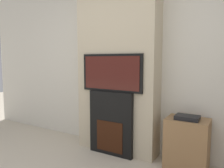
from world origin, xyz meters
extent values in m
cube|color=silver|center=(0.00, 2.03, 1.35)|extent=(6.00, 0.06, 2.70)
cube|color=beige|center=(0.00, 1.84, 1.35)|extent=(1.20, 0.32, 2.70)
cube|color=black|center=(0.00, 1.68, 0.45)|extent=(0.66, 0.14, 0.89)
cube|color=#33160A|center=(0.00, 1.61, 0.27)|extent=(0.41, 0.01, 0.43)
cube|color=black|center=(0.00, 1.68, 1.15)|extent=(0.92, 0.06, 0.51)
cube|color=#471914|center=(0.00, 1.65, 1.15)|extent=(0.85, 0.01, 0.45)
cube|color=#997047|center=(1.00, 1.80, 0.31)|extent=(0.50, 0.36, 0.62)
cube|color=black|center=(1.00, 1.76, 0.64)|extent=(0.27, 0.20, 0.05)
camera|label=1|loc=(1.52, -0.89, 1.32)|focal=35.00mm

